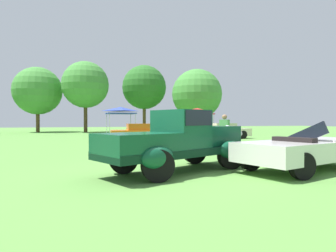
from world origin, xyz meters
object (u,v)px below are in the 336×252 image
Objects in this scene: neighbor_convertible at (304,150)px; feature_pickup_truck at (178,140)px; canopy_tent_left_field at (121,110)px; show_car_orange at (144,133)px; spectator_near_truck at (224,132)px; canopy_tent_center_field at (197,111)px; show_car_cream at (223,131)px.

feature_pickup_truck is at bearing 166.03° from neighbor_convertible.
show_car_orange is at bearing -88.11° from canopy_tent_left_field.
spectator_near_truck is 16.02m from canopy_tent_left_field.
spectator_near_truck reaches higher than show_car_orange.
canopy_tent_left_field is (-2.20, 15.79, 1.51)m from spectator_near_truck.
feature_pickup_truck is at bearing -94.08° from canopy_tent_left_field.
canopy_tent_center_field is (5.63, 15.78, 1.51)m from spectator_near_truck.
feature_pickup_truck is 1.76× the size of canopy_tent_center_field.
canopy_tent_center_field is at bearing 74.44° from neighbor_convertible.
neighbor_convertible is at bearing -91.08° from spectator_near_truck.
feature_pickup_truck is at bearing -132.72° from spectator_near_truck.
show_car_cream is at bearing 61.47° from spectator_near_truck.
canopy_tent_center_field reaches higher than spectator_near_truck.
spectator_near_truck reaches higher than neighbor_convertible.
spectator_near_truck is at bearing -109.64° from canopy_tent_center_field.
feature_pickup_truck is 11.32m from show_car_orange.
show_car_orange is at bearing -131.64° from canopy_tent_center_field.
feature_pickup_truck is 1.06× the size of neighbor_convertible.
canopy_tent_left_field is (1.40, 19.70, 1.55)m from feature_pickup_truck.
feature_pickup_truck reaches higher than show_car_cream.
show_car_cream is at bearing 56.57° from feature_pickup_truck.
spectator_near_truck is (0.09, 4.77, 0.34)m from neighbor_convertible.
feature_pickup_truck reaches higher than neighbor_convertible.
feature_pickup_truck is at bearing -115.14° from canopy_tent_center_field.
spectator_near_truck is 16.83m from canopy_tent_center_field.
show_car_cream is 10.05m from canopy_tent_left_field.
canopy_tent_center_field is (7.83, -0.01, 0.00)m from canopy_tent_left_field.
spectator_near_truck is (1.92, -7.29, 0.31)m from show_car_orange.
canopy_tent_center_field reaches higher than show_car_cream.
neighbor_convertible is at bearing -13.97° from feature_pickup_truck.
neighbor_convertible is 4.79m from spectator_near_truck.
show_car_cream is 1.68× the size of canopy_tent_left_field.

